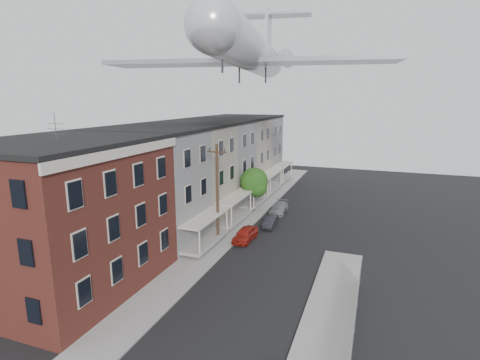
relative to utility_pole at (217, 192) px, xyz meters
The scene contains 17 objects.
sidewalk_left 7.57m from the utility_pole, 89.05° to the left, with size 3.00×62.00×0.12m, color gray.
sidewalk_right 16.99m from the utility_pole, 47.23° to the right, with size 3.00×26.00×0.12m, color gray.
curb_left 7.72m from the utility_pole, 75.52° to the left, with size 0.15×62.00×0.14m, color gray.
curb_right 16.07m from the utility_pole, 51.19° to the right, with size 0.15×26.00×0.14m, color gray.
corner_building 12.73m from the utility_pole, 120.17° to the right, with size 10.31×12.30×12.15m.
row_house_a 6.55m from the utility_pole, 166.73° to the right, with size 11.98×7.00×10.30m.
row_house_b 8.42m from the utility_pole, 139.15° to the left, with size 11.98×7.00×10.30m.
row_house_c 14.03m from the utility_pole, 116.97° to the left, with size 11.98×7.00×10.30m.
row_house_d 20.52m from the utility_pole, 108.07° to the left, with size 11.98×7.00×10.30m.
row_house_e 27.26m from the utility_pole, 103.50° to the left, with size 11.98×7.00×10.30m.
chainlink_fence 18.47m from the utility_pole, 45.90° to the right, with size 0.06×18.06×1.90m.
utility_pole is the anchor object (origin of this frame).
street_tree 10.00m from the utility_pole, 88.11° to the left, with size 3.22×3.20×5.20m.
car_near 4.76m from the utility_pole, 25.93° to the left, with size 1.50×3.72×1.27m, color maroon.
car_mid 7.74m from the utility_pole, 58.87° to the left, with size 1.12×3.21×1.06m, color black.
car_far 11.70m from the utility_pole, 73.85° to the left, with size 1.65×4.05×1.17m, color gray.
airplane 14.90m from the utility_pole, 85.56° to the left, with size 27.86×31.82×9.15m.
Camera 1 is at (7.39, -11.65, 12.86)m, focal length 28.00 mm.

